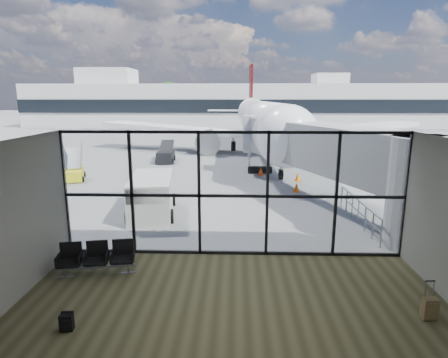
# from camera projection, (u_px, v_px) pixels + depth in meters

# --- Properties ---
(ground) EXTENTS (220.00, 220.00, 0.00)m
(ground) POSITION_uv_depth(u_px,v_px,m) (235.00, 138.00, 52.70)
(ground) COLOR slate
(ground) RESTS_ON ground
(lounge_shell) EXTENTS (12.02, 8.01, 4.51)m
(lounge_shell) POSITION_uv_depth(u_px,v_px,m) (232.00, 232.00, 8.40)
(lounge_shell) COLOR brown
(lounge_shell) RESTS_ON ground
(glass_curtain_wall) EXTENTS (12.10, 0.12, 4.50)m
(glass_curtain_wall) POSITION_uv_depth(u_px,v_px,m) (233.00, 195.00, 13.17)
(glass_curtain_wall) COLOR white
(glass_curtain_wall) RESTS_ON ground
(jet_bridge) EXTENTS (8.00, 16.50, 4.33)m
(jet_bridge) POSITION_uv_depth(u_px,v_px,m) (327.00, 152.00, 19.81)
(jet_bridge) COLOR gray
(jet_bridge) RESTS_ON ground
(apron_railing) EXTENTS (0.06, 5.46, 1.11)m
(apron_railing) POSITION_uv_depth(u_px,v_px,m) (358.00, 209.00, 16.74)
(apron_railing) COLOR gray
(apron_railing) RESTS_ON ground
(far_terminal) EXTENTS (80.00, 12.20, 11.00)m
(far_terminal) POSITION_uv_depth(u_px,v_px,m) (233.00, 104.00, 73.27)
(far_terminal) COLOR silver
(far_terminal) RESTS_ON ground
(tree_0) EXTENTS (4.95, 4.95, 7.12)m
(tree_0) POSITION_uv_depth(u_px,v_px,m) (37.00, 102.00, 84.36)
(tree_0) COLOR #382619
(tree_0) RESTS_ON ground
(tree_1) EXTENTS (5.61, 5.61, 8.07)m
(tree_1) POSITION_uv_depth(u_px,v_px,m) (62.00, 99.00, 84.04)
(tree_1) COLOR #382619
(tree_1) RESTS_ON ground
(tree_2) EXTENTS (6.27, 6.27, 9.03)m
(tree_2) POSITION_uv_depth(u_px,v_px,m) (89.00, 96.00, 83.72)
(tree_2) COLOR #382619
(tree_2) RESTS_ON ground
(tree_3) EXTENTS (4.95, 4.95, 7.12)m
(tree_3) POSITION_uv_depth(u_px,v_px,m) (115.00, 102.00, 83.79)
(tree_3) COLOR #382619
(tree_3) RESTS_ON ground
(tree_4) EXTENTS (5.61, 5.61, 8.07)m
(tree_4) POSITION_uv_depth(u_px,v_px,m) (142.00, 99.00, 83.47)
(tree_4) COLOR #382619
(tree_4) RESTS_ON ground
(tree_5) EXTENTS (6.27, 6.27, 9.03)m
(tree_5) POSITION_uv_depth(u_px,v_px,m) (168.00, 96.00, 83.15)
(tree_5) COLOR #382619
(tree_5) RESTS_ON ground
(seating_row) EXTENTS (2.38, 1.08, 1.06)m
(seating_row) POSITION_uv_depth(u_px,v_px,m) (97.00, 256.00, 12.05)
(seating_row) COLOR gray
(seating_row) RESTS_ON ground
(backpack) EXTENTS (0.32, 0.30, 0.47)m
(backpack) POSITION_uv_depth(u_px,v_px,m) (66.00, 322.00, 9.13)
(backpack) COLOR black
(backpack) RESTS_ON ground
(suitcase) EXTENTS (0.40, 0.31, 1.03)m
(suitcase) POSITION_uv_depth(u_px,v_px,m) (430.00, 309.00, 9.57)
(suitcase) COLOR olive
(suitcase) RESTS_ON ground
(airliner) EXTENTS (34.64, 40.09, 10.33)m
(airliner) POSITION_uv_depth(u_px,v_px,m) (261.00, 120.00, 40.38)
(airliner) COLOR white
(airliner) RESTS_ON ground
(service_van) EXTENTS (2.57, 4.56, 1.89)m
(service_van) POSITION_uv_depth(u_px,v_px,m) (152.00, 196.00, 17.98)
(service_van) COLOR silver
(service_van) RESTS_ON ground
(belt_loader) EXTENTS (1.70, 3.85, 1.73)m
(belt_loader) POSITION_uv_depth(u_px,v_px,m) (166.00, 155.00, 32.93)
(belt_loader) COLOR black
(belt_loader) RESTS_ON ground
(mobile_stairs) EXTENTS (2.21, 3.20, 2.06)m
(mobile_stairs) POSITION_uv_depth(u_px,v_px,m) (72.00, 173.00, 25.87)
(mobile_stairs) COLOR gold
(mobile_stairs) RESTS_ON ground
(traffic_cone_a) EXTENTS (0.42, 0.42, 0.61)m
(traffic_cone_a) POSITION_uv_depth(u_px,v_px,m) (261.00, 171.00, 27.36)
(traffic_cone_a) COLOR #E33E0B
(traffic_cone_a) RESTS_ON ground
(traffic_cone_b) EXTENTS (0.40, 0.40, 0.57)m
(traffic_cone_b) POSITION_uv_depth(u_px,v_px,m) (296.00, 187.00, 22.60)
(traffic_cone_b) COLOR orange
(traffic_cone_b) RESTS_ON ground
(traffic_cone_c) EXTENTS (0.43, 0.43, 0.62)m
(traffic_cone_c) POSITION_uv_depth(u_px,v_px,m) (298.00, 177.00, 25.48)
(traffic_cone_c) COLOR orange
(traffic_cone_c) RESTS_ON ground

